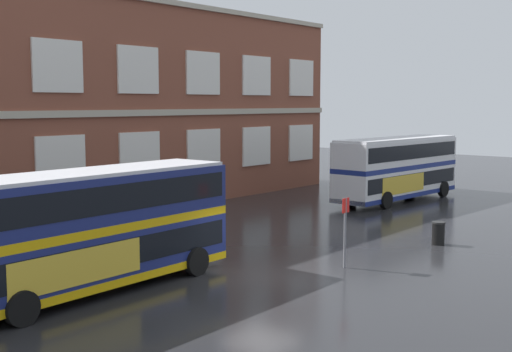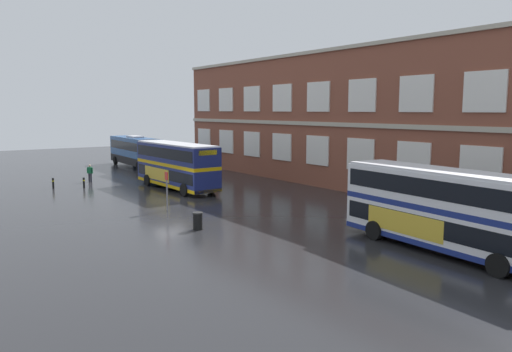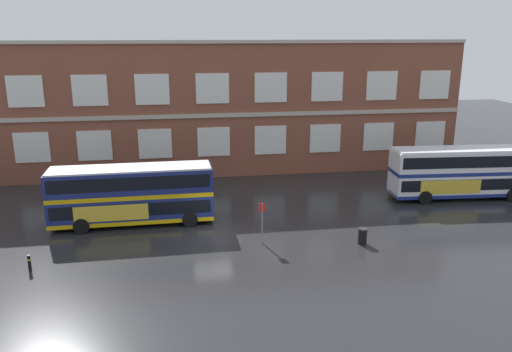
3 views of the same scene
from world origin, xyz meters
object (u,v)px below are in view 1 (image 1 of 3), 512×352
at_px(double_decker_near, 87,229).
at_px(station_litter_bin, 438,233).
at_px(double_decker_middle, 397,168).
at_px(bus_stand_flag, 345,226).

height_order(double_decker_near, station_litter_bin, double_decker_near).
xyz_separation_m(double_decker_middle, bus_stand_flag, (-17.14, -6.78, -0.51)).
distance_m(double_decker_near, bus_stand_flag, 9.59).
xyz_separation_m(double_decker_near, station_litter_bin, (14.54, -5.77, -1.63)).
bearing_deg(double_decker_middle, bus_stand_flag, -158.43).
height_order(double_decker_near, double_decker_middle, same).
distance_m(double_decker_middle, bus_stand_flag, 18.44).
xyz_separation_m(double_decker_near, double_decker_middle, (25.44, 1.98, 0.00)).
bearing_deg(station_litter_bin, bus_stand_flag, 171.07).
xyz_separation_m(bus_stand_flag, station_litter_bin, (6.25, -0.98, -1.12)).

